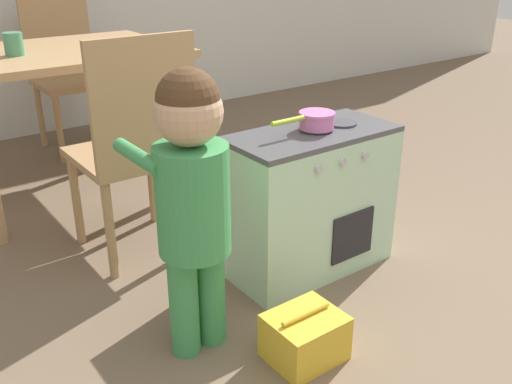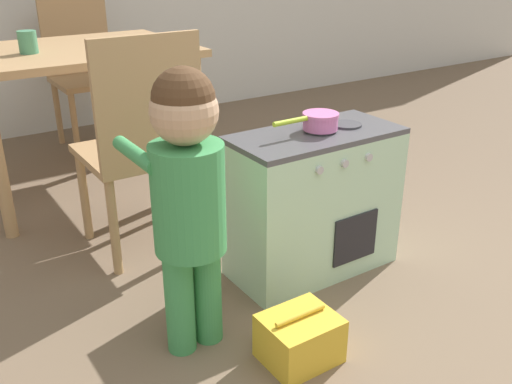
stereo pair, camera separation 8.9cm
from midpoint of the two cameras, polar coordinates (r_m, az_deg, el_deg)
name	(u,v)px [view 1 (the left image)]	position (r m, az deg, el deg)	size (l,w,h in m)	color
play_kitchen	(310,202)	(2.17, 4.28, -0.97)	(0.64, 0.32, 0.57)	#B2DBB7
toy_pot	(316,119)	(2.06, 4.77, 7.26)	(0.27, 0.13, 0.06)	pink
child_figure	(191,185)	(1.62, -8.05, 0.69)	(0.24, 0.37, 0.89)	#3D9351
toy_basket	(305,337)	(1.80, 3.45, -14.28)	(0.22, 0.19, 0.17)	gold
dining_table	(63,70)	(2.93, -19.61, 11.38)	(1.05, 0.80, 0.72)	tan
dining_chair_near	(135,145)	(2.24, -13.11, 4.58)	(0.41, 0.41, 0.89)	tan
dining_chair_far	(68,71)	(3.70, -18.97, 11.39)	(0.41, 0.41, 0.89)	tan
cup_on_table	(14,44)	(2.81, -23.95, 13.37)	(0.08, 0.08, 0.10)	#478E66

